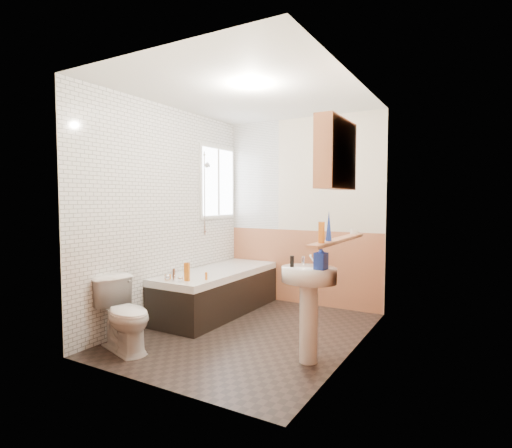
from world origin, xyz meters
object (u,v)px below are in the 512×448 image
(toilet, at_px, (124,315))
(medicine_cabinet, at_px, (336,154))
(bathtub, at_px, (218,290))
(pine_shelf, at_px, (339,240))
(sink, at_px, (309,295))

(toilet, bearing_deg, medicine_cabinet, -50.28)
(bathtub, relative_size, pine_shelf, 1.48)
(toilet, distance_m, pine_shelf, 2.09)
(pine_shelf, distance_m, medicine_cabinet, 0.74)
(toilet, height_order, sink, sink)
(bathtub, distance_m, toilet, 1.47)
(bathtub, distance_m, medicine_cabinet, 2.42)
(pine_shelf, bearing_deg, sink, -138.38)
(toilet, xyz_separation_m, pine_shelf, (1.80, 0.78, 0.73))
(sink, xyz_separation_m, pine_shelf, (0.20, 0.18, 0.47))
(pine_shelf, bearing_deg, bathtub, 158.81)
(sink, bearing_deg, medicine_cabinet, 43.18)
(sink, distance_m, pine_shelf, 0.54)
(toilet, relative_size, medicine_cabinet, 1.03)
(pine_shelf, bearing_deg, medicine_cabinet, -147.28)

